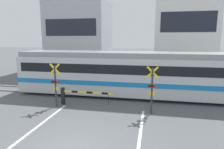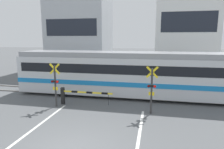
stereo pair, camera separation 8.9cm
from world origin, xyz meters
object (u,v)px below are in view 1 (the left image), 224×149
crossing_barrier_far (140,80)px  pedestrian (129,70)px  commuter_train (143,73)px  crossing_barrier_near (75,94)px  crossing_signal_left (55,83)px  crossing_signal_right (152,88)px

crossing_barrier_far → pedestrian: bearing=112.1°
commuter_train → crossing_barrier_near: (-4.19, -2.81, -1.04)m
crossing_signal_left → crossing_signal_right: 5.87m
commuter_train → crossing_barrier_far: 2.88m
crossing_barrier_far → pedestrian: size_ratio=1.94×
commuter_train → crossing_signal_left: (-5.21, -3.36, -0.24)m
crossing_barrier_far → crossing_signal_left: crossing_signal_left is taller
commuter_train → crossing_signal_right: size_ratio=6.79×
crossing_barrier_near → crossing_signal_left: bearing=-151.6°
commuter_train → crossing_barrier_far: commuter_train is taller
commuter_train → crossing_signal_left: commuter_train is taller
crossing_barrier_far → crossing_signal_right: (1.02, -6.02, 0.80)m
crossing_barrier_far → pedestrian: 3.60m
crossing_barrier_far → pedestrian: (-1.35, 3.32, 0.32)m
crossing_signal_left → crossing_barrier_near: bearing=28.4°
crossing_signal_left → pedestrian: size_ratio=1.55×
crossing_signal_left → crossing_signal_right: (5.87, 0.00, 0.00)m
crossing_signal_right → pedestrian: size_ratio=1.55×
commuter_train → pedestrian: (-1.71, 5.98, -0.72)m
crossing_barrier_far → crossing_signal_right: crossing_signal_right is taller
crossing_barrier_far → crossing_signal_right: 6.16m
crossing_barrier_near → crossing_signal_left: (-1.02, -0.55, 0.80)m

